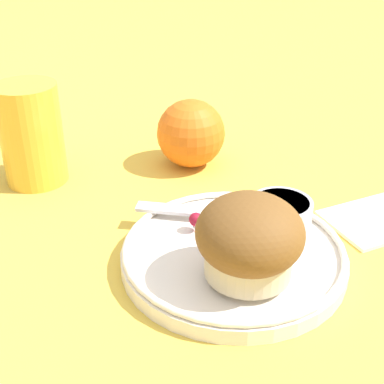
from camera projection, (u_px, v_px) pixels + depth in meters
ground_plane at (205, 255)px, 0.49m from camera, size 3.00×3.00×0.00m
plate at (233, 255)px, 0.47m from camera, size 0.20×0.20×0.02m
muffin at (249, 239)px, 0.42m from camera, size 0.09×0.09×0.07m
cream_ramekin at (281, 211)px, 0.49m from camera, size 0.06×0.06×0.02m
berry_pair at (206, 217)px, 0.49m from camera, size 0.03×0.01×0.01m
butter_knife at (215, 213)px, 0.51m from camera, size 0.14×0.10×0.00m
orange_fruit at (191, 133)px, 0.63m from camera, size 0.08×0.08×0.08m
juice_glass at (31, 134)px, 0.59m from camera, size 0.07×0.07×0.11m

